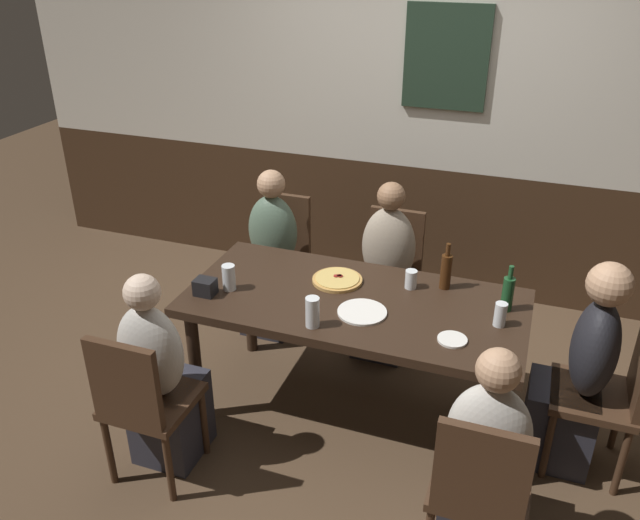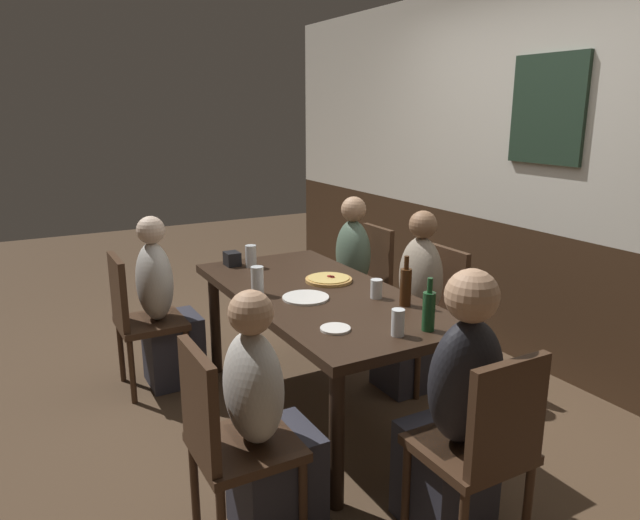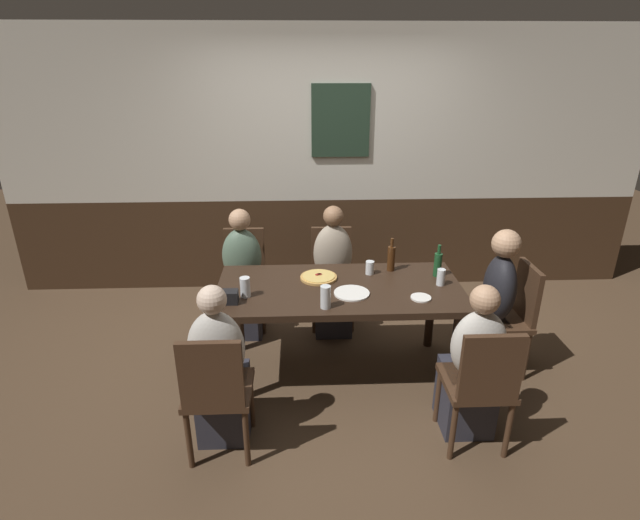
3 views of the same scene
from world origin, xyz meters
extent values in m
plane|color=#4C3826|center=(0.00, 0.00, 0.00)|extent=(12.00, 12.00, 0.00)
cube|color=#3D2819|center=(0.00, 1.65, 0.47)|extent=(6.40, 0.10, 0.95)
cube|color=beige|center=(0.00, 1.65, 1.77)|extent=(6.40, 0.10, 1.65)
cube|color=#233828|center=(0.12, 1.58, 1.73)|extent=(0.56, 0.03, 0.68)
cube|color=black|center=(0.00, 0.00, 0.71)|extent=(1.80, 0.86, 0.05)
cylinder|color=black|center=(-0.80, -0.35, 0.34)|extent=(0.07, 0.07, 0.69)
cylinder|color=black|center=(0.80, -0.35, 0.34)|extent=(0.07, 0.07, 0.69)
cylinder|color=black|center=(-0.80, 0.35, 0.34)|extent=(0.07, 0.07, 0.69)
cylinder|color=black|center=(0.80, 0.35, 0.34)|extent=(0.07, 0.07, 0.69)
cube|color=#422B1C|center=(-0.79, 0.77, 0.43)|extent=(0.40, 0.40, 0.04)
cube|color=#422B1C|center=(-0.79, 0.95, 0.67)|extent=(0.36, 0.04, 0.43)
cylinder|color=#422B1C|center=(-0.62, 0.60, 0.21)|extent=(0.04, 0.04, 0.41)
cylinder|color=#422B1C|center=(-0.96, 0.60, 0.21)|extent=(0.04, 0.04, 0.41)
cylinder|color=#422B1C|center=(-0.62, 0.94, 0.21)|extent=(0.04, 0.04, 0.41)
cylinder|color=#422B1C|center=(-0.96, 0.94, 0.21)|extent=(0.04, 0.04, 0.41)
cube|color=#422B1C|center=(0.79, -0.77, 0.43)|extent=(0.40, 0.40, 0.04)
cube|color=#422B1C|center=(0.79, -0.95, 0.67)|extent=(0.36, 0.04, 0.43)
cylinder|color=#422B1C|center=(0.62, -0.60, 0.21)|extent=(0.04, 0.04, 0.41)
cylinder|color=#422B1C|center=(0.96, -0.60, 0.21)|extent=(0.04, 0.04, 0.41)
cylinder|color=#422B1C|center=(0.62, -0.94, 0.21)|extent=(0.04, 0.04, 0.41)
cylinder|color=#422B1C|center=(0.96, -0.94, 0.21)|extent=(0.04, 0.04, 0.41)
cube|color=#422B1C|center=(1.24, 0.00, 0.43)|extent=(0.40, 0.40, 0.04)
cube|color=#422B1C|center=(1.42, 0.00, 0.67)|extent=(0.04, 0.36, 0.43)
cylinder|color=#422B1C|center=(1.07, -0.17, 0.21)|extent=(0.04, 0.04, 0.41)
cylinder|color=#422B1C|center=(1.07, 0.17, 0.21)|extent=(0.04, 0.04, 0.41)
cylinder|color=#422B1C|center=(1.41, -0.17, 0.21)|extent=(0.04, 0.04, 0.41)
cylinder|color=#422B1C|center=(1.41, 0.17, 0.21)|extent=(0.04, 0.04, 0.41)
cube|color=#422B1C|center=(0.00, 0.77, 0.43)|extent=(0.40, 0.40, 0.04)
cube|color=#422B1C|center=(0.00, 0.95, 0.67)|extent=(0.36, 0.04, 0.43)
cylinder|color=#422B1C|center=(0.17, 0.60, 0.21)|extent=(0.04, 0.04, 0.41)
cylinder|color=#422B1C|center=(-0.17, 0.60, 0.21)|extent=(0.04, 0.04, 0.41)
cylinder|color=#422B1C|center=(0.17, 0.94, 0.21)|extent=(0.04, 0.04, 0.41)
cylinder|color=#422B1C|center=(-0.17, 0.94, 0.21)|extent=(0.04, 0.04, 0.41)
cube|color=#422B1C|center=(-0.79, -0.77, 0.43)|extent=(0.40, 0.40, 0.04)
cube|color=#422B1C|center=(-0.79, -0.95, 0.67)|extent=(0.36, 0.04, 0.43)
cylinder|color=#422B1C|center=(-0.96, -0.60, 0.21)|extent=(0.04, 0.04, 0.41)
cylinder|color=#422B1C|center=(-0.62, -0.60, 0.21)|extent=(0.04, 0.04, 0.41)
cylinder|color=#422B1C|center=(-0.96, -0.94, 0.21)|extent=(0.04, 0.04, 0.41)
cylinder|color=#422B1C|center=(-0.62, -0.94, 0.21)|extent=(0.04, 0.04, 0.41)
cube|color=#2D2D38|center=(-0.79, 0.64, 0.23)|extent=(0.32, 0.34, 0.45)
ellipsoid|color=#56705B|center=(-0.79, 0.73, 0.70)|extent=(0.34, 0.22, 0.50)
sphere|color=tan|center=(-0.79, 0.73, 1.03)|extent=(0.18, 0.18, 0.18)
cube|color=#2D2D38|center=(0.79, -0.64, 0.23)|extent=(0.32, 0.34, 0.45)
ellipsoid|color=beige|center=(0.79, -0.73, 0.68)|extent=(0.34, 0.22, 0.46)
sphere|color=tan|center=(0.79, -0.73, 0.99)|extent=(0.18, 0.18, 0.18)
cube|color=#2D2D38|center=(1.11, 0.00, 0.23)|extent=(0.34, 0.32, 0.45)
ellipsoid|color=black|center=(1.20, 0.00, 0.71)|extent=(0.22, 0.34, 0.51)
sphere|color=tan|center=(1.20, 0.00, 1.06)|extent=(0.21, 0.21, 0.21)
cube|color=#2D2D38|center=(0.00, 0.64, 0.23)|extent=(0.32, 0.34, 0.45)
ellipsoid|color=tan|center=(0.00, 0.73, 0.71)|extent=(0.34, 0.22, 0.53)
sphere|color=#936B4C|center=(0.00, 0.73, 1.05)|extent=(0.17, 0.17, 0.17)
cube|color=#2D2D38|center=(-0.79, -0.64, 0.23)|extent=(0.32, 0.34, 0.45)
ellipsoid|color=beige|center=(-0.79, -0.73, 0.70)|extent=(0.34, 0.22, 0.50)
sphere|color=beige|center=(-0.79, -0.73, 1.02)|extent=(0.17, 0.17, 0.17)
cylinder|color=tan|center=(-0.15, 0.15, 0.75)|extent=(0.28, 0.28, 0.02)
cylinder|color=#DBB760|center=(-0.15, 0.15, 0.76)|extent=(0.25, 0.25, 0.01)
cylinder|color=maroon|center=(-0.14, 0.17, 0.77)|extent=(0.03, 0.03, 0.00)
cylinder|color=maroon|center=(-0.16, 0.16, 0.77)|extent=(0.03, 0.03, 0.00)
cylinder|color=maroon|center=(-0.14, 0.17, 0.77)|extent=(0.03, 0.03, 0.00)
cylinder|color=silver|center=(0.75, 0.00, 0.80)|extent=(0.06, 0.06, 0.12)
cylinder|color=#C6842D|center=(0.75, 0.00, 0.78)|extent=(0.05, 0.05, 0.09)
cylinder|color=silver|center=(-0.12, -0.32, 0.82)|extent=(0.07, 0.07, 0.16)
cylinder|color=#C6842D|center=(-0.12, -0.32, 0.79)|extent=(0.06, 0.06, 0.09)
cylinder|color=silver|center=(0.25, 0.22, 0.79)|extent=(0.06, 0.06, 0.10)
cylinder|color=#331E14|center=(0.25, 0.22, 0.78)|extent=(0.06, 0.06, 0.07)
cylinder|color=silver|center=(-0.67, -0.13, 0.81)|extent=(0.07, 0.07, 0.14)
cylinder|color=silver|center=(-0.67, -0.13, 0.79)|extent=(0.06, 0.06, 0.11)
cylinder|color=#194723|center=(0.76, 0.16, 0.83)|extent=(0.06, 0.06, 0.18)
cylinder|color=#194723|center=(0.76, 0.16, 0.96)|extent=(0.03, 0.03, 0.07)
cylinder|color=#42230F|center=(0.43, 0.28, 0.84)|extent=(0.06, 0.06, 0.20)
cylinder|color=#42230F|center=(0.43, 0.28, 0.97)|extent=(0.03, 0.03, 0.07)
cylinder|color=white|center=(0.08, -0.12, 0.75)|extent=(0.25, 0.25, 0.01)
cylinder|color=white|center=(0.55, -0.21, 0.75)|extent=(0.14, 0.14, 0.01)
cube|color=black|center=(-0.77, -0.22, 0.79)|extent=(0.11, 0.09, 0.09)
camera|label=1|loc=(0.82, -2.83, 2.49)|focal=36.15mm
camera|label=2|loc=(2.75, -1.51, 1.74)|focal=32.79mm
camera|label=3|loc=(-0.28, -3.25, 2.30)|focal=27.58mm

